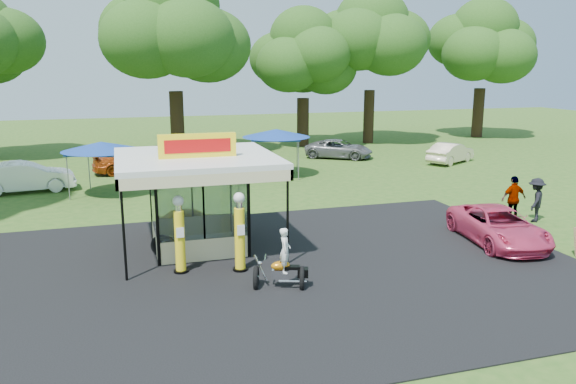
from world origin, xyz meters
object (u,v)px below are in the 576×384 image
at_px(pink_sedan, 498,226).
at_px(bg_car_d, 339,149).
at_px(bg_car_c, 235,164).
at_px(gas_pump_left, 180,236).
at_px(tent_east, 276,134).
at_px(gas_pump_right, 240,234).
at_px(kiosk_car, 191,220).
at_px(spectator_east_b, 514,199).
at_px(bg_car_a, 26,177).
at_px(tent_west, 101,147).
at_px(motorcycle, 283,264).
at_px(bg_car_b, 133,161).
at_px(gas_station_kiosk, 197,200).
at_px(bg_car_e, 451,153).
at_px(spectator_east_a, 536,200).

bearing_deg(pink_sedan, bg_car_d, 93.21).
height_order(bg_car_c, bg_car_d, bg_car_c).
distance_m(gas_pump_left, tent_east, 16.37).
bearing_deg(tent_east, gas_pump_right, -109.85).
distance_m(gas_pump_right, kiosk_car, 5.04).
distance_m(gas_pump_left, spectator_east_b, 14.19).
bearing_deg(bg_car_a, tent_west, -123.56).
distance_m(bg_car_a, bg_car_c, 11.22).
relative_size(kiosk_car, tent_west, 0.73).
bearing_deg(spectator_east_b, motorcycle, 22.05).
bearing_deg(tent_east, spectator_east_b, -61.53).
relative_size(gas_pump_right, bg_car_b, 0.53).
relative_size(kiosk_car, pink_sedan, 0.59).
xyz_separation_m(spectator_east_b, tent_east, (-6.79, 12.52, 1.55)).
bearing_deg(gas_station_kiosk, tent_east, 62.73).
relative_size(bg_car_a, bg_car_e, 1.16).
height_order(gas_station_kiosk, bg_car_c, gas_station_kiosk).
bearing_deg(spectator_east_b, tent_east, -59.94).
relative_size(spectator_east_b, bg_car_e, 0.47).
bearing_deg(bg_car_c, kiosk_car, 139.61).
distance_m(kiosk_car, bg_car_c, 11.20).
height_order(bg_car_b, tent_east, tent_east).
bearing_deg(bg_car_e, spectator_east_b, 127.01).
relative_size(gas_pump_left, bg_car_b, 0.52).
xyz_separation_m(gas_pump_right, spectator_east_b, (12.21, 2.49, -0.27)).
distance_m(motorcycle, pink_sedan, 8.95).
xyz_separation_m(pink_sedan, bg_car_b, (-12.36, 18.43, 0.04)).
xyz_separation_m(spectator_east_a, tent_east, (-7.65, 12.84, 1.59)).
xyz_separation_m(gas_pump_left, pink_sedan, (11.50, -0.29, -0.55)).
bearing_deg(spectator_east_a, gas_pump_left, -34.18).
bearing_deg(gas_station_kiosk, bg_car_b, 96.31).
bearing_deg(pink_sedan, kiosk_car, 163.86).
bearing_deg(bg_car_c, tent_east, -118.39).
xyz_separation_m(pink_sedan, spectator_east_b, (2.53, 2.40, 0.30)).
height_order(bg_car_d, bg_car_e, bg_car_e).
xyz_separation_m(gas_station_kiosk, gas_pump_left, (-0.89, -2.31, -0.58)).
relative_size(gas_pump_right, bg_car_e, 0.62).
distance_m(bg_car_a, bg_car_d, 20.36).
bearing_deg(spectator_east_b, gas_pump_right, 13.12).
distance_m(kiosk_car, tent_east, 12.11).
relative_size(bg_car_d, tent_west, 1.21).
xyz_separation_m(motorcycle, bg_car_c, (2.11, 17.10, -0.01)).
distance_m(bg_car_d, bg_car_e, 7.61).
bearing_deg(kiosk_car, bg_car_d, -39.27).
distance_m(kiosk_car, bg_car_d, 19.53).
bearing_deg(gas_pump_left, bg_car_c, 72.11).
bearing_deg(bg_car_e, kiosk_car, 90.21).
height_order(gas_station_kiosk, bg_car_e, gas_station_kiosk).
bearing_deg(tent_east, bg_car_a, -177.85).
distance_m(gas_station_kiosk, bg_car_c, 13.32).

